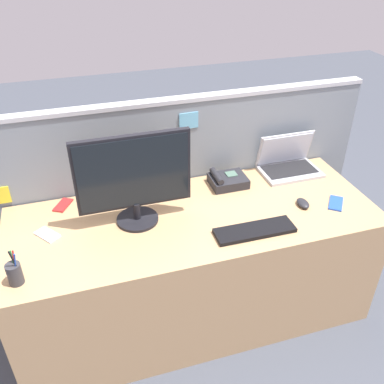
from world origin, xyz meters
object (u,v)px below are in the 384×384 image
cell_phone_white_slab (47,235)px  cell_phone_red_case (63,205)px  desktop_monitor (134,177)px  pen_cup (15,273)px  computer_mouse_right_hand (303,203)px  cell_phone_blue_case (336,203)px  keyboard_main (255,230)px  desk_phone (227,180)px  laptop (288,162)px

cell_phone_white_slab → cell_phone_red_case: bearing=33.3°
desktop_monitor → pen_cup: bearing=-153.0°
computer_mouse_right_hand → cell_phone_blue_case: 0.19m
keyboard_main → pen_cup: 1.14m
computer_mouse_right_hand → cell_phone_white_slab: computer_mouse_right_hand is taller
desk_phone → cell_phone_blue_case: desk_phone is taller
cell_phone_red_case → pen_cup: bearing=-81.3°
cell_phone_white_slab → computer_mouse_right_hand: bearing=-42.9°
desk_phone → pen_cup: 1.27m
cell_phone_white_slab → keyboard_main: bearing=-52.6°
cell_phone_blue_case → keyboard_main: bearing=-132.1°
pen_cup → cell_phone_white_slab: 0.33m
laptop → desk_phone: laptop is taller
keyboard_main → cell_phone_blue_case: 0.55m
desktop_monitor → computer_mouse_right_hand: bearing=-9.0°
cell_phone_red_case → computer_mouse_right_hand: bearing=13.5°
laptop → keyboard_main: laptop is taller
cell_phone_red_case → cell_phone_white_slab: 0.26m
desk_phone → keyboard_main: 0.47m
desk_phone → computer_mouse_right_hand: (0.32, -0.33, -0.02)m
laptop → desk_phone: (-0.43, -0.05, -0.03)m
pen_cup → cell_phone_blue_case: (1.68, 0.12, -0.05)m
pen_cup → cell_phone_blue_case: pen_cup is taller
keyboard_main → computer_mouse_right_hand: (0.35, 0.14, 0.01)m
pen_cup → cell_phone_blue_case: bearing=4.1°
computer_mouse_right_hand → cell_phone_white_slab: (-1.36, 0.14, -0.01)m
computer_mouse_right_hand → cell_phone_red_case: computer_mouse_right_hand is taller
laptop → cell_phone_red_case: size_ratio=2.82×
keyboard_main → computer_mouse_right_hand: size_ratio=4.15×
keyboard_main → cell_phone_red_case: (-0.92, 0.53, -0.01)m
keyboard_main → computer_mouse_right_hand: computer_mouse_right_hand is taller
desktop_monitor → cell_phone_blue_case: bearing=-9.5°
cell_phone_red_case → cell_phone_blue_case: size_ratio=0.90×
desktop_monitor → laptop: size_ratio=1.61×
laptop → keyboard_main: bearing=-131.2°
desk_phone → cell_phone_blue_case: 0.63m
pen_cup → laptop: bearing=18.7°
cell_phone_white_slab → cell_phone_blue_case: 1.56m
laptop → cell_phone_white_slab: size_ratio=2.76×
desk_phone → computer_mouse_right_hand: 0.46m
computer_mouse_right_hand → pen_cup: pen_cup is taller
computer_mouse_right_hand → cell_phone_blue_case: bearing=-8.2°
desktop_monitor → cell_phone_blue_case: 1.14m
keyboard_main → pen_cup: bearing=-178.4°
desk_phone → pen_cup: pen_cup is taller
laptop → cell_phone_blue_case: 0.43m
computer_mouse_right_hand → pen_cup: (-1.50, -0.16, 0.04)m
laptop → cell_phone_blue_case: (0.08, -0.42, -0.05)m
desk_phone → cell_phone_blue_case: (0.51, -0.37, -0.03)m
desktop_monitor → pen_cup: size_ratio=3.06×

